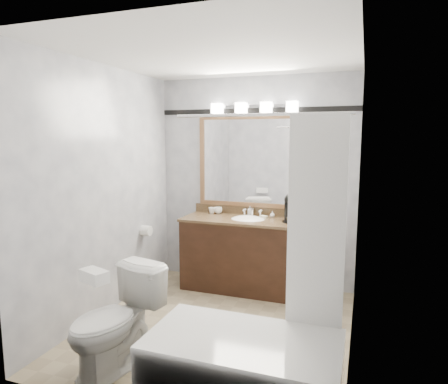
# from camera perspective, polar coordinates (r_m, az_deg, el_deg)

# --- Properties ---
(room) EXTENTS (2.42, 2.62, 2.52)m
(room) POSITION_cam_1_polar(r_m,az_deg,el_deg) (3.62, -1.01, -0.77)
(room) COLOR gray
(room) RESTS_ON ground
(vanity) EXTENTS (1.53, 0.58, 0.97)m
(vanity) POSITION_cam_1_polar(r_m,az_deg,el_deg) (4.74, 3.38, -8.70)
(vanity) COLOR black
(vanity) RESTS_ON ground
(mirror) EXTENTS (1.40, 0.04, 1.10)m
(mirror) POSITION_cam_1_polar(r_m,az_deg,el_deg) (4.81, 4.36, 4.36)
(mirror) COLOR #956943
(mirror) RESTS_ON room
(vanity_light_bar) EXTENTS (1.02, 0.14, 0.12)m
(vanity_light_bar) POSITION_cam_1_polar(r_m,az_deg,el_deg) (4.76, 4.27, 11.96)
(vanity_light_bar) COLOR silver
(vanity_light_bar) RESTS_ON room
(accent_stripe) EXTENTS (2.40, 0.01, 0.06)m
(accent_stripe) POSITION_cam_1_polar(r_m,az_deg,el_deg) (4.82, 4.48, 11.51)
(accent_stripe) COLOR black
(accent_stripe) RESTS_ON room
(bathtub) EXTENTS (1.30, 0.75, 1.96)m
(bathtub) POSITION_cam_1_polar(r_m,az_deg,el_deg) (2.96, 3.31, -22.85)
(bathtub) COLOR white
(bathtub) RESTS_ON ground
(tp_roll) EXTENTS (0.11, 0.12, 0.12)m
(tp_roll) POSITION_cam_1_polar(r_m,az_deg,el_deg) (4.80, -11.06, -5.43)
(tp_roll) COLOR white
(tp_roll) RESTS_ON room
(toilet) EXTENTS (0.60, 0.85, 0.78)m
(toilet) POSITION_cam_1_polar(r_m,az_deg,el_deg) (3.32, -15.31, -17.37)
(toilet) COLOR white
(toilet) RESTS_ON ground
(tissue_box) EXTENTS (0.24, 0.18, 0.09)m
(tissue_box) POSITION_cam_1_polar(r_m,az_deg,el_deg) (3.00, -18.05, -11.34)
(tissue_box) COLOR white
(tissue_box) RESTS_ON toilet
(coffee_maker) EXTENTS (0.16, 0.21, 0.31)m
(coffee_maker) POSITION_cam_1_polar(r_m,az_deg,el_deg) (4.53, 9.45, -2.17)
(coffee_maker) COLOR black
(coffee_maker) RESTS_ON vanity
(cup_left) EXTENTS (0.12, 0.12, 0.08)m
(cup_left) POSITION_cam_1_polar(r_m,az_deg,el_deg) (4.95, -0.85, -2.64)
(cup_left) COLOR white
(cup_left) RESTS_ON vanity
(cup_right) EXTENTS (0.10, 0.10, 0.08)m
(cup_right) POSITION_cam_1_polar(r_m,az_deg,el_deg) (4.95, -1.75, -2.66)
(cup_right) COLOR white
(cup_right) RESTS_ON vanity
(soap_bottle_a) EXTENTS (0.06, 0.06, 0.11)m
(soap_bottle_a) POSITION_cam_1_polar(r_m,az_deg,el_deg) (4.84, 3.72, -2.67)
(soap_bottle_a) COLOR white
(soap_bottle_a) RESTS_ON vanity
(soap_bottle_b) EXTENTS (0.06, 0.06, 0.07)m
(soap_bottle_b) POSITION_cam_1_polar(r_m,az_deg,el_deg) (4.74, 6.91, -3.19)
(soap_bottle_b) COLOR white
(soap_bottle_b) RESTS_ON vanity
(soap_bar) EXTENTS (0.10, 0.08, 0.03)m
(soap_bar) POSITION_cam_1_polar(r_m,az_deg,el_deg) (4.71, 5.69, -3.54)
(soap_bar) COLOR beige
(soap_bar) RESTS_ON vanity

